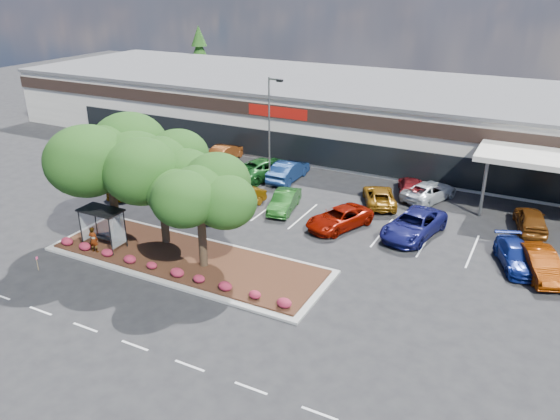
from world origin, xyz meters
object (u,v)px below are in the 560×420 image
at_px(light_pole, 271,140).
at_px(car_0, 129,184).
at_px(survey_stake, 37,261).
at_px(car_1, 151,181).

height_order(light_pole, car_0, light_pole).
distance_m(survey_stake, car_1, 13.87).
xyz_separation_m(light_pole, car_1, (-8.34, -5.30, -3.17)).
distance_m(light_pole, car_1, 10.38).
relative_size(survey_stake, car_1, 0.19).
xyz_separation_m(car_0, car_1, (1.19, 1.20, 0.08)).
bearing_deg(survey_stake, car_1, 100.98).
height_order(survey_stake, car_0, car_0).
height_order(car_0, car_1, car_1).
relative_size(light_pole, car_0, 1.80).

